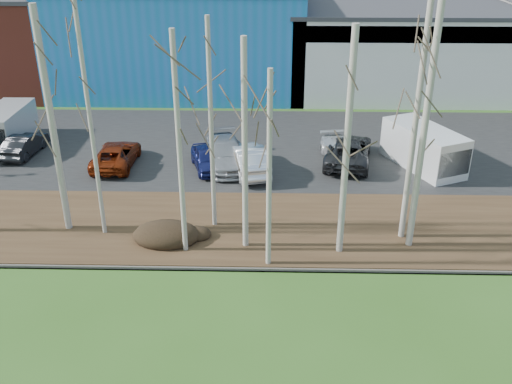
{
  "coord_description": "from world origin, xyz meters",
  "views": [
    {
      "loc": [
        1.37,
        -8.97,
        13.34
      ],
      "look_at": [
        0.83,
        13.28,
        2.5
      ],
      "focal_mm": 40.0,
      "sensor_mm": 36.0,
      "label": 1
    }
  ],
  "objects_px": {
    "car_2": "(116,155)",
    "car_1": "(25,144)",
    "car_3": "(226,153)",
    "car_7": "(342,152)",
    "car_5": "(249,159)",
    "van_grey": "(5,127)",
    "car_4": "(207,158)",
    "car_6": "(348,150)",
    "van_white": "(426,149)"
  },
  "relations": [
    {
      "from": "car_3",
      "to": "car_7",
      "type": "xyz_separation_m",
      "value": [
        6.78,
        0.71,
        -0.12
      ]
    },
    {
      "from": "van_white",
      "to": "car_5",
      "type": "bearing_deg",
      "value": 160.22
    },
    {
      "from": "car_5",
      "to": "car_6",
      "type": "relative_size",
      "value": 0.87
    },
    {
      "from": "car_6",
      "to": "van_white",
      "type": "bearing_deg",
      "value": -178.33
    },
    {
      "from": "car_5",
      "to": "van_grey",
      "type": "distance_m",
      "value": 16.11
    },
    {
      "from": "van_grey",
      "to": "van_white",
      "type": "bearing_deg",
      "value": -7.85
    },
    {
      "from": "car_1",
      "to": "car_7",
      "type": "xyz_separation_m",
      "value": [
        19.16,
        -0.69,
        -0.01
      ]
    },
    {
      "from": "car_4",
      "to": "car_6",
      "type": "height_order",
      "value": "car_6"
    },
    {
      "from": "car_1",
      "to": "car_2",
      "type": "relative_size",
      "value": 0.84
    },
    {
      "from": "car_3",
      "to": "car_5",
      "type": "relative_size",
      "value": 1.1
    },
    {
      "from": "car_2",
      "to": "van_grey",
      "type": "xyz_separation_m",
      "value": [
        -7.83,
        3.34,
        0.46
      ]
    },
    {
      "from": "car_1",
      "to": "car_7",
      "type": "relative_size",
      "value": 0.89
    },
    {
      "from": "car_6",
      "to": "car_4",
      "type": "bearing_deg",
      "value": 18.39
    },
    {
      "from": "car_3",
      "to": "car_6",
      "type": "height_order",
      "value": "car_6"
    },
    {
      "from": "van_grey",
      "to": "car_6",
      "type": "bearing_deg",
      "value": -7.54
    },
    {
      "from": "car_7",
      "to": "van_white",
      "type": "distance_m",
      "value": 4.78
    },
    {
      "from": "car_7",
      "to": "car_3",
      "type": "bearing_deg",
      "value": 174.66
    },
    {
      "from": "car_5",
      "to": "van_grey",
      "type": "bearing_deg",
      "value": -27.54
    },
    {
      "from": "car_5",
      "to": "car_2",
      "type": "bearing_deg",
      "value": -18.32
    },
    {
      "from": "car_2",
      "to": "car_5",
      "type": "relative_size",
      "value": 0.98
    },
    {
      "from": "car_6",
      "to": "car_1",
      "type": "bearing_deg",
      "value": 8.14
    },
    {
      "from": "car_5",
      "to": "van_grey",
      "type": "relative_size",
      "value": 0.94
    },
    {
      "from": "car_3",
      "to": "car_4",
      "type": "xyz_separation_m",
      "value": [
        -1.05,
        -0.52,
        -0.12
      ]
    },
    {
      "from": "car_1",
      "to": "car_2",
      "type": "distance_m",
      "value": 6.17
    },
    {
      "from": "car_6",
      "to": "van_white",
      "type": "xyz_separation_m",
      "value": [
        4.34,
        -0.66,
        0.4
      ]
    },
    {
      "from": "car_3",
      "to": "car_5",
      "type": "bearing_deg",
      "value": -45.37
    },
    {
      "from": "car_7",
      "to": "van_grey",
      "type": "height_order",
      "value": "van_grey"
    },
    {
      "from": "car_5",
      "to": "car_7",
      "type": "height_order",
      "value": "car_5"
    },
    {
      "from": "van_white",
      "to": "van_grey",
      "type": "bearing_deg",
      "value": 148.31
    },
    {
      "from": "car_5",
      "to": "car_7",
      "type": "distance_m",
      "value": 5.66
    },
    {
      "from": "car_3",
      "to": "car_5",
      "type": "distance_m",
      "value": 1.61
    },
    {
      "from": "van_white",
      "to": "car_6",
      "type": "bearing_deg",
      "value": 146.79
    },
    {
      "from": "car_4",
      "to": "car_5",
      "type": "height_order",
      "value": "car_5"
    },
    {
      "from": "car_4",
      "to": "van_white",
      "type": "distance_m",
      "value": 12.55
    },
    {
      "from": "car_6",
      "to": "van_white",
      "type": "height_order",
      "value": "van_white"
    },
    {
      "from": "car_4",
      "to": "car_2",
      "type": "bearing_deg",
      "value": 159.21
    },
    {
      "from": "car_3",
      "to": "car_7",
      "type": "distance_m",
      "value": 6.82
    },
    {
      "from": "car_2",
      "to": "car_1",
      "type": "bearing_deg",
      "value": -13.63
    },
    {
      "from": "car_1",
      "to": "car_7",
      "type": "height_order",
      "value": "car_1"
    },
    {
      "from": "car_2",
      "to": "car_5",
      "type": "bearing_deg",
      "value": 175.27
    },
    {
      "from": "van_grey",
      "to": "car_7",
      "type": "bearing_deg",
      "value": -7.45
    },
    {
      "from": "car_1",
      "to": "van_white",
      "type": "bearing_deg",
      "value": -178.28
    },
    {
      "from": "car_5",
      "to": "car_7",
      "type": "xyz_separation_m",
      "value": [
        5.44,
        1.58,
        -0.15
      ]
    },
    {
      "from": "car_7",
      "to": "car_4",
      "type": "bearing_deg",
      "value": 177.63
    },
    {
      "from": "car_1",
      "to": "car_3",
      "type": "relative_size",
      "value": 0.75
    },
    {
      "from": "car_4",
      "to": "van_white",
      "type": "bearing_deg",
      "value": -14.42
    },
    {
      "from": "car_1",
      "to": "car_4",
      "type": "distance_m",
      "value": 11.49
    },
    {
      "from": "car_5",
      "to": "van_grey",
      "type": "height_order",
      "value": "van_grey"
    },
    {
      "from": "car_1",
      "to": "car_4",
      "type": "xyz_separation_m",
      "value": [
        11.33,
        -1.91,
        -0.01
      ]
    },
    {
      "from": "car_4",
      "to": "car_6",
      "type": "relative_size",
      "value": 0.69
    }
  ]
}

